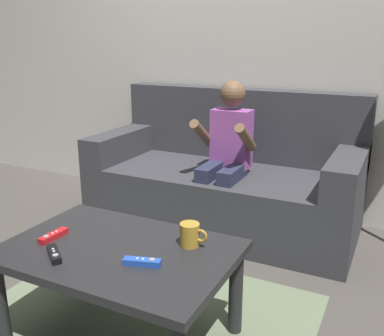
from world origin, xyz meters
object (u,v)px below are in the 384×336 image
Objects in this scene: person_seated_on_couch at (226,152)px; game_remote_blue_center at (142,262)px; coffee_table at (119,263)px; game_remote_red_near_edge at (53,236)px; couch at (226,180)px; game_remote_black_far_corner at (54,254)px; coffee_mug at (190,235)px.

game_remote_blue_center is (0.17, -1.22, -0.12)m from person_seated_on_couch.
coffee_table is 6.35× the size of game_remote_blue_center.
game_remote_blue_center is at bearing -2.88° from game_remote_red_near_edge.
person_seated_on_couch is 6.97× the size of game_remote_red_near_edge.
couch is at bearing 81.26° from game_remote_red_near_edge.
person_seated_on_couch reaches higher than game_remote_black_far_corner.
coffee_mug is (0.42, 0.32, 0.04)m from game_remote_black_far_corner.
game_remote_blue_center is (0.45, -0.02, 0.00)m from game_remote_red_near_edge.
person_seated_on_couch is at bearing 90.41° from coffee_table.
game_remote_blue_center is at bearing -111.79° from coffee_mug.
game_remote_red_near_edge is at bearing 134.47° from game_remote_black_far_corner.
game_remote_black_far_corner is (-0.34, -0.10, 0.00)m from game_remote_blue_center.
couch is at bearing 99.65° from game_remote_blue_center.
game_remote_red_near_edge is at bearing -170.55° from coffee_table.
person_seated_on_couch reaches higher than game_remote_blue_center.
person_seated_on_couch is at bearing 104.32° from coffee_mug.
coffee_table is (0.01, -1.15, -0.20)m from person_seated_on_couch.
coffee_mug reaches higher than game_remote_blue_center.
coffee_mug is at bearing -74.61° from couch.
game_remote_red_near_edge and game_remote_blue_center have the same top height.
game_remote_red_near_edge and game_remote_black_far_corner have the same top height.
game_remote_red_near_edge is 0.45m from game_remote_blue_center.
game_remote_black_far_corner is (-0.17, -1.32, -0.12)m from person_seated_on_couch.
couch reaches higher than game_remote_red_near_edge.
coffee_table is (0.08, -1.34, 0.06)m from couch.
game_remote_red_near_edge is 0.98× the size of game_remote_blue_center.
couch is 1.34m from coffee_table.
couch is 1.90× the size of coffee_table.
game_remote_red_near_edge is at bearing -98.74° from couch.
coffee_table is at bearing -89.59° from person_seated_on_couch.
coffee_mug reaches higher than game_remote_black_far_corner.
person_seated_on_couch reaches higher than game_remote_red_near_edge.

